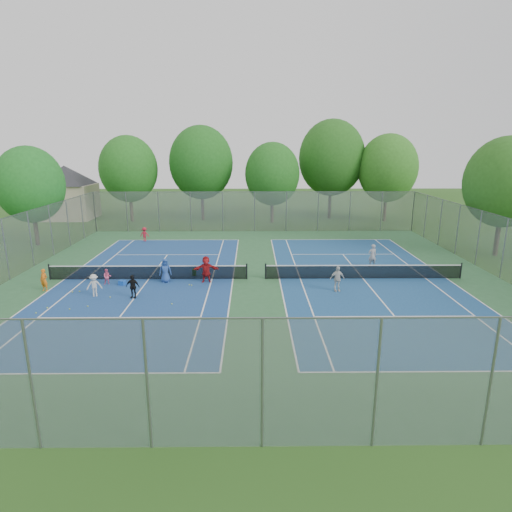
% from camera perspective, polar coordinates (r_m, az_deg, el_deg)
% --- Properties ---
extents(ground, '(120.00, 120.00, 0.00)m').
position_cam_1_polar(ground, '(27.94, 0.02, -3.10)').
color(ground, '#264E18').
rests_on(ground, ground).
extents(court_pad, '(32.00, 32.00, 0.01)m').
position_cam_1_polar(court_pad, '(27.93, 0.02, -3.09)').
color(court_pad, '#2D5F36').
rests_on(court_pad, ground).
extents(court_left, '(10.97, 23.77, 0.01)m').
position_cam_1_polar(court_left, '(28.73, -14.10, -3.02)').
color(court_left, navy).
rests_on(court_left, court_pad).
extents(court_right, '(10.97, 23.77, 0.01)m').
position_cam_1_polar(court_right, '(28.86, 14.07, -2.93)').
color(court_right, navy).
rests_on(court_right, court_pad).
extents(net_left, '(12.87, 0.10, 0.91)m').
position_cam_1_polar(net_left, '(28.60, -14.16, -2.18)').
color(net_left, black).
rests_on(net_left, ground).
extents(net_right, '(12.87, 0.10, 0.91)m').
position_cam_1_polar(net_right, '(28.74, 14.13, -2.10)').
color(net_right, black).
rests_on(net_right, ground).
extents(fence_north, '(32.00, 0.10, 4.00)m').
position_cam_1_polar(fence_north, '(43.11, -0.21, 5.93)').
color(fence_north, gray).
rests_on(fence_north, ground).
extents(fence_south, '(32.00, 0.10, 4.00)m').
position_cam_1_polar(fence_south, '(12.44, 0.84, -16.81)').
color(fence_south, gray).
rests_on(fence_south, ground).
extents(fence_west, '(0.10, 32.00, 4.00)m').
position_cam_1_polar(fence_west, '(31.58, -30.42, 0.70)').
color(fence_west, gray).
rests_on(fence_west, ground).
extents(fence_east, '(0.10, 32.00, 4.00)m').
position_cam_1_polar(fence_east, '(31.87, 30.16, 0.84)').
color(fence_east, gray).
rests_on(fence_east, ground).
extents(house, '(11.03, 11.03, 7.30)m').
position_cam_1_polar(house, '(55.24, -24.04, 8.90)').
color(house, '#B7A88C').
rests_on(house, ground).
extents(tree_nw, '(6.40, 6.40, 9.58)m').
position_cam_1_polar(tree_nw, '(50.58, -16.64, 11.05)').
color(tree_nw, '#443326').
rests_on(tree_nw, ground).
extents(tree_nl, '(7.20, 7.20, 10.69)m').
position_cam_1_polar(tree_nl, '(49.98, -7.32, 12.24)').
color(tree_nl, '#443326').
rests_on(tree_nl, ground).
extents(tree_nc, '(6.00, 6.00, 8.85)m').
position_cam_1_polar(tree_nc, '(47.77, 2.19, 10.86)').
color(tree_nc, '#443326').
rests_on(tree_nc, ground).
extents(tree_nr, '(7.60, 7.60, 11.42)m').
position_cam_1_polar(tree_nr, '(51.48, 10.05, 12.76)').
color(tree_nr, '#443326').
rests_on(tree_nr, ground).
extents(tree_ne, '(6.60, 6.60, 9.77)m').
position_cam_1_polar(tree_ne, '(51.03, 17.17, 11.12)').
color(tree_ne, '#443326').
rests_on(tree_ne, ground).
extents(tree_side_w, '(5.60, 5.60, 8.47)m').
position_cam_1_polar(tree_side_w, '(41.25, -27.89, 8.41)').
color(tree_side_w, '#443326').
rests_on(tree_side_w, ground).
extents(tree_side_e, '(6.00, 6.00, 9.20)m').
position_cam_1_polar(tree_side_e, '(37.99, 30.28, 8.49)').
color(tree_side_e, '#443326').
rests_on(tree_side_e, ground).
extents(ball_crate, '(0.43, 0.43, 0.30)m').
position_cam_1_polar(ball_crate, '(28.00, -17.41, -3.42)').
color(ball_crate, '#174DB3').
rests_on(ball_crate, ground).
extents(ball_hopper, '(0.26, 0.26, 0.48)m').
position_cam_1_polar(ball_hopper, '(28.89, -8.24, -2.16)').
color(ball_hopper, '#24852B').
rests_on(ball_hopper, ground).
extents(student_a, '(0.57, 0.46, 1.37)m').
position_cam_1_polar(student_a, '(28.46, -26.42, -2.90)').
color(student_a, orange).
rests_on(student_a, ground).
extents(student_b, '(0.58, 0.51, 1.00)m').
position_cam_1_polar(student_b, '(28.30, -19.23, -2.64)').
color(student_b, '#EC5B85').
rests_on(student_b, ground).
extents(student_c, '(0.97, 0.75, 1.33)m').
position_cam_1_polar(student_c, '(26.30, -20.77, -3.69)').
color(student_c, beige).
rests_on(student_c, ground).
extents(student_d, '(0.85, 0.46, 1.38)m').
position_cam_1_polar(student_d, '(25.33, -16.12, -3.94)').
color(student_d, black).
rests_on(student_d, ground).
extents(student_e, '(0.84, 0.64, 1.55)m').
position_cam_1_polar(student_e, '(27.68, -12.01, -1.91)').
color(student_e, '#294C96').
rests_on(student_e, ground).
extents(student_f, '(1.61, 0.61, 1.70)m').
position_cam_1_polar(student_f, '(27.27, -6.67, -1.78)').
color(student_f, '#A7171A').
rests_on(student_f, ground).
extents(child_far_baseline, '(0.90, 0.60, 1.30)m').
position_cam_1_polar(child_far_baseline, '(40.03, -14.63, 2.81)').
color(child_far_baseline, '#B2192A').
rests_on(child_far_baseline, ground).
extents(instructor, '(0.67, 0.50, 1.68)m').
position_cam_1_polar(instructor, '(31.58, 15.26, 0.04)').
color(instructor, '#98989B').
rests_on(instructor, ground).
extents(teen_court_b, '(0.96, 0.54, 1.55)m').
position_cam_1_polar(teen_court_b, '(25.89, 10.77, -3.01)').
color(teen_court_b, silver).
rests_on(teen_court_b, ground).
extents(tennis_ball_0, '(0.07, 0.07, 0.07)m').
position_cam_1_polar(tennis_ball_0, '(25.09, -27.27, -6.80)').
color(tennis_ball_0, '#B2D130').
rests_on(tennis_ball_0, ground).
extents(tennis_ball_1, '(0.07, 0.07, 0.07)m').
position_cam_1_polar(tennis_ball_1, '(25.57, -26.06, -6.26)').
color(tennis_ball_1, '#CEEB36').
rests_on(tennis_ball_1, ground).
extents(tennis_ball_2, '(0.07, 0.07, 0.07)m').
position_cam_1_polar(tennis_ball_2, '(26.87, -8.60, -3.92)').
color(tennis_ball_2, '#D1E835').
rests_on(tennis_ball_2, ground).
extents(tennis_ball_3, '(0.07, 0.07, 0.07)m').
position_cam_1_polar(tennis_ball_3, '(27.00, -8.89, -3.84)').
color(tennis_ball_3, '#D7E535').
rests_on(tennis_ball_3, ground).
extents(tennis_ball_4, '(0.07, 0.07, 0.07)m').
position_cam_1_polar(tennis_ball_4, '(24.93, -21.52, -6.29)').
color(tennis_ball_4, '#BCD431').
rests_on(tennis_ball_4, ground).
extents(tennis_ball_5, '(0.07, 0.07, 0.07)m').
position_cam_1_polar(tennis_ball_5, '(27.63, -23.28, -4.46)').
color(tennis_ball_5, gold).
rests_on(tennis_ball_5, ground).
extents(tennis_ball_6, '(0.07, 0.07, 0.07)m').
position_cam_1_polar(tennis_ball_6, '(27.57, -22.46, -4.42)').
color(tennis_ball_6, '#BFD230').
rests_on(tennis_ball_6, ground).
extents(tennis_ball_7, '(0.07, 0.07, 0.07)m').
position_cam_1_polar(tennis_ball_7, '(24.90, -23.60, -6.54)').
color(tennis_ball_7, '#B5CA2F').
rests_on(tennis_ball_7, ground).
extents(tennis_ball_8, '(0.07, 0.07, 0.07)m').
position_cam_1_polar(tennis_ball_8, '(25.93, -18.87, -5.25)').
color(tennis_ball_8, '#C8D030').
rests_on(tennis_ball_8, ground).
extents(tennis_ball_9, '(0.07, 0.07, 0.07)m').
position_cam_1_polar(tennis_ball_9, '(24.00, -11.16, -6.32)').
color(tennis_ball_9, '#E4F438').
rests_on(tennis_ball_9, ground).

